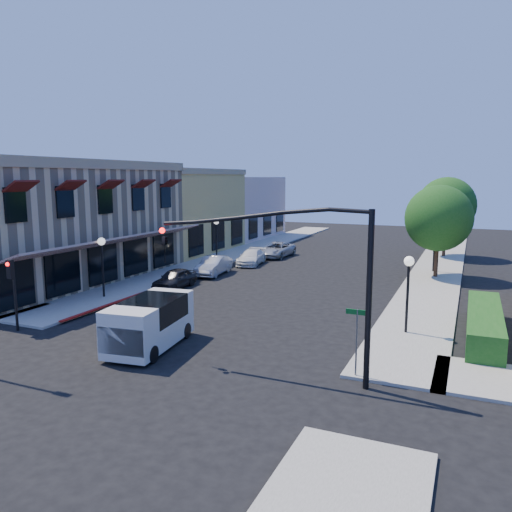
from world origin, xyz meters
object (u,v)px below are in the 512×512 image
at_px(parked_car_a, 175,279).
at_px(parked_car_d, 277,250).
at_px(lamppost_left_far, 216,229).
at_px(street_name_sign, 357,332).
at_px(signal_mast_arm, 306,264).
at_px(lamppost_left_near, 102,252).
at_px(white_van, 149,321).
at_px(street_tree_b, 446,206).
at_px(secondary_signal, 12,282).
at_px(lamppost_right_near, 408,275).
at_px(parked_car_b, 213,266).
at_px(street_tree_a, 439,218).
at_px(lamppost_right_far, 435,236).
at_px(parked_car_c, 251,257).

xyz_separation_m(parked_car_a, parked_car_d, (1.40, 14.31, 0.03)).
bearing_deg(lamppost_left_far, street_name_sign, -51.06).
xyz_separation_m(signal_mast_arm, parked_car_a, (-12.06, 10.50, -3.47)).
distance_m(lamppost_left_near, lamppost_left_far, 14.00).
distance_m(white_van, parked_car_d, 24.66).
xyz_separation_m(street_tree_b, lamppost_left_far, (-17.30, -10.00, -1.81)).
height_order(parked_car_a, parked_car_d, parked_car_d).
relative_size(secondary_signal, white_van, 0.70).
distance_m(signal_mast_arm, lamppost_right_near, 7.15).
distance_m(parked_car_a, parked_car_b, 4.84).
bearing_deg(white_van, street_tree_b, 71.95).
relative_size(street_tree_a, lamppost_left_near, 1.82).
height_order(signal_mast_arm, lamppost_right_far, signal_mast_arm).
distance_m(street_tree_a, signal_mast_arm, 20.71).
bearing_deg(lamppost_right_near, street_name_sign, -99.78).
distance_m(street_tree_b, parked_car_b, 21.56).
xyz_separation_m(secondary_signal, parked_car_c, (2.75, 20.43, -1.73)).
bearing_deg(parked_car_b, signal_mast_arm, -58.04).
bearing_deg(parked_car_c, signal_mast_arm, -69.07).
distance_m(street_name_sign, white_van, 8.51).
height_order(signal_mast_arm, lamppost_left_far, signal_mast_arm).
xyz_separation_m(lamppost_right_far, parked_car_a, (-14.70, -12.00, -2.12)).
xyz_separation_m(street_tree_a, parked_car_d, (-13.60, 4.31, -3.55)).
distance_m(street_name_sign, parked_car_b, 19.95).
bearing_deg(street_name_sign, street_tree_b, 87.50).
bearing_deg(parked_car_d, lamppost_left_near, -98.66).
bearing_deg(lamppost_right_far, lamppost_left_near, -136.74).
xyz_separation_m(lamppost_left_far, lamppost_right_near, (17.00, -14.00, 0.00)).
xyz_separation_m(street_tree_a, signal_mast_arm, (-2.94, -20.50, -0.11)).
xyz_separation_m(lamppost_right_near, parked_car_c, (-13.75, 13.84, -2.14)).
xyz_separation_m(street_tree_a, street_name_sign, (-1.30, -19.80, -2.50)).
bearing_deg(street_tree_a, parked_car_b, -160.78).
bearing_deg(lamppost_left_far, street_tree_b, 30.03).
distance_m(signal_mast_arm, parked_car_a, 16.36).
bearing_deg(lamppost_right_near, parked_car_a, 164.78).
relative_size(street_name_sign, lamppost_right_far, 0.70).
relative_size(lamppost_right_far, parked_car_b, 0.88).
bearing_deg(parked_car_a, street_tree_a, 34.14).
bearing_deg(street_tree_a, white_van, -116.04).
relative_size(street_name_sign, white_van, 0.53).
height_order(signal_mast_arm, parked_car_b, signal_mast_arm).
height_order(lamppost_left_near, parked_car_d, lamppost_left_near).
height_order(street_tree_a, parked_car_d, street_tree_a).
xyz_separation_m(signal_mast_arm, secondary_signal, (-13.86, -0.09, -1.77)).
distance_m(signal_mast_arm, lamppost_right_far, 22.70).
xyz_separation_m(signal_mast_arm, parked_car_c, (-11.11, 20.34, -3.50)).
xyz_separation_m(street_tree_a, street_tree_b, (0.00, 10.00, 0.35)).
xyz_separation_m(street_tree_a, parked_car_c, (-14.05, -0.16, -3.60)).
height_order(lamppost_right_far, white_van, lamppost_right_far).
bearing_deg(lamppost_left_near, parked_car_a, 60.10).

